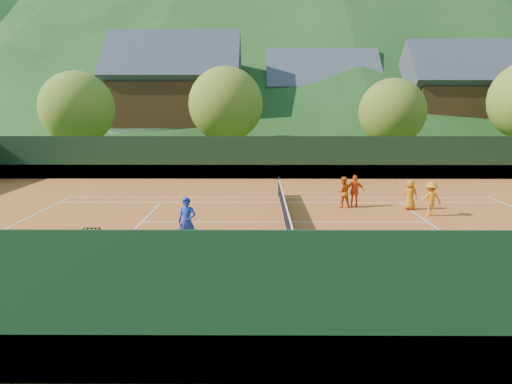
{
  "coord_description": "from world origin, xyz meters",
  "views": [
    {
      "loc": [
        -1.18,
        -19.75,
        5.2
      ],
      "look_at": [
        -1.29,
        0.0,
        1.39
      ],
      "focal_mm": 32.0,
      "sensor_mm": 36.0,
      "label": 1
    }
  ],
  "objects_px": {
    "student_a": "(343,192)",
    "student_c": "(410,195)",
    "student_d": "(431,199)",
    "ball_hopper": "(90,237)",
    "chalet_left": "(176,100)",
    "chalet_right": "(456,104)",
    "student_b": "(355,191)",
    "chalet_mid": "(320,106)",
    "coach": "(187,222)",
    "tennis_net": "(285,211)"
  },
  "relations": [
    {
      "from": "student_a",
      "to": "chalet_mid",
      "type": "height_order",
      "value": "chalet_mid"
    },
    {
      "from": "coach",
      "to": "student_b",
      "type": "relative_size",
      "value": 1.12
    },
    {
      "from": "student_b",
      "to": "student_d",
      "type": "bearing_deg",
      "value": 152.18
    },
    {
      "from": "tennis_net",
      "to": "ball_hopper",
      "type": "distance_m",
      "value": 8.46
    },
    {
      "from": "student_a",
      "to": "tennis_net",
      "type": "xyz_separation_m",
      "value": [
        -3.12,
        -3.0,
        -0.29
      ]
    },
    {
      "from": "student_d",
      "to": "ball_hopper",
      "type": "distance_m",
      "value": 15.08
    },
    {
      "from": "student_c",
      "to": "student_d",
      "type": "xyz_separation_m",
      "value": [
        0.53,
        -1.31,
        0.06
      ]
    },
    {
      "from": "student_d",
      "to": "chalet_right",
      "type": "xyz_separation_m",
      "value": [
        13.1,
        28.79,
        4.43
      ]
    },
    {
      "from": "coach",
      "to": "chalet_left",
      "type": "distance_m",
      "value": 34.37
    },
    {
      "from": "student_c",
      "to": "student_b",
      "type": "bearing_deg",
      "value": -7.53
    },
    {
      "from": "student_d",
      "to": "ball_hopper",
      "type": "bearing_deg",
      "value": 19.61
    },
    {
      "from": "student_a",
      "to": "student_b",
      "type": "bearing_deg",
      "value": -176.6
    },
    {
      "from": "coach",
      "to": "chalet_mid",
      "type": "height_order",
      "value": "chalet_mid"
    },
    {
      "from": "student_b",
      "to": "tennis_net",
      "type": "relative_size",
      "value": 0.14
    },
    {
      "from": "coach",
      "to": "student_b",
      "type": "height_order",
      "value": "coach"
    },
    {
      "from": "chalet_mid",
      "to": "student_c",
      "type": "bearing_deg",
      "value": -89.32
    },
    {
      "from": "student_b",
      "to": "chalet_left",
      "type": "distance_m",
      "value": 30.58
    },
    {
      "from": "student_a",
      "to": "chalet_left",
      "type": "distance_m",
      "value": 30.41
    },
    {
      "from": "student_c",
      "to": "chalet_right",
      "type": "relative_size",
      "value": 0.13
    },
    {
      "from": "ball_hopper",
      "to": "chalet_left",
      "type": "height_order",
      "value": "chalet_left"
    },
    {
      "from": "chalet_left",
      "to": "student_a",
      "type": "bearing_deg",
      "value": -64.08
    },
    {
      "from": "student_d",
      "to": "chalet_mid",
      "type": "height_order",
      "value": "chalet_mid"
    },
    {
      "from": "coach",
      "to": "student_d",
      "type": "height_order",
      "value": "coach"
    },
    {
      "from": "student_c",
      "to": "chalet_mid",
      "type": "relative_size",
      "value": 0.12
    },
    {
      "from": "chalet_left",
      "to": "chalet_mid",
      "type": "distance_m",
      "value": 16.51
    },
    {
      "from": "student_a",
      "to": "student_d",
      "type": "distance_m",
      "value": 4.18
    },
    {
      "from": "student_d",
      "to": "student_b",
      "type": "bearing_deg",
      "value": -35.26
    },
    {
      "from": "student_b",
      "to": "chalet_right",
      "type": "distance_m",
      "value": 31.73
    },
    {
      "from": "student_a",
      "to": "student_b",
      "type": "xyz_separation_m",
      "value": [
        0.62,
        0.11,
        0.03
      ]
    },
    {
      "from": "student_a",
      "to": "chalet_left",
      "type": "bearing_deg",
      "value": -70.43
    },
    {
      "from": "student_a",
      "to": "chalet_mid",
      "type": "xyz_separation_m",
      "value": [
        2.88,
        31.0,
        4.18
      ]
    },
    {
      "from": "student_a",
      "to": "chalet_right",
      "type": "xyz_separation_m",
      "value": [
        16.88,
        27.0,
        4.45
      ]
    },
    {
      "from": "student_c",
      "to": "chalet_left",
      "type": "xyz_separation_m",
      "value": [
        -16.37,
        27.48,
        4.88
      ]
    },
    {
      "from": "student_a",
      "to": "student_d",
      "type": "bearing_deg",
      "value": 148.22
    },
    {
      "from": "student_d",
      "to": "tennis_net",
      "type": "xyz_separation_m",
      "value": [
        -6.9,
        -1.21,
        -0.31
      ]
    },
    {
      "from": "chalet_left",
      "to": "chalet_right",
      "type": "distance_m",
      "value": 30.0
    },
    {
      "from": "student_c",
      "to": "chalet_right",
      "type": "xyz_separation_m",
      "value": [
        13.63,
        27.48,
        4.49
      ]
    },
    {
      "from": "student_b",
      "to": "chalet_right",
      "type": "height_order",
      "value": "chalet_right"
    },
    {
      "from": "chalet_mid",
      "to": "student_b",
      "type": "bearing_deg",
      "value": -94.18
    },
    {
      "from": "student_a",
      "to": "chalet_right",
      "type": "bearing_deg",
      "value": -128.36
    },
    {
      "from": "chalet_left",
      "to": "chalet_mid",
      "type": "relative_size",
      "value": 1.09
    },
    {
      "from": "ball_hopper",
      "to": "tennis_net",
      "type": "bearing_deg",
      "value": 35.3
    },
    {
      "from": "coach",
      "to": "student_b",
      "type": "bearing_deg",
      "value": 47.26
    },
    {
      "from": "student_a",
      "to": "chalet_mid",
      "type": "relative_size",
      "value": 0.13
    },
    {
      "from": "ball_hopper",
      "to": "chalet_left",
      "type": "xyz_separation_m",
      "value": [
        -3.1,
        34.88,
        4.88
      ]
    },
    {
      "from": "tennis_net",
      "to": "ball_hopper",
      "type": "xyz_separation_m",
      "value": [
        -6.9,
        -4.89,
        0.25
      ]
    },
    {
      "from": "student_a",
      "to": "student_d",
      "type": "relative_size",
      "value": 0.98
    },
    {
      "from": "ball_hopper",
      "to": "chalet_right",
      "type": "relative_size",
      "value": 0.08
    },
    {
      "from": "student_a",
      "to": "student_c",
      "type": "height_order",
      "value": "student_a"
    },
    {
      "from": "ball_hopper",
      "to": "coach",
      "type": "bearing_deg",
      "value": 24.49
    }
  ]
}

